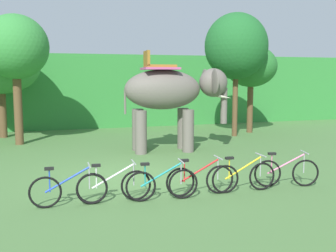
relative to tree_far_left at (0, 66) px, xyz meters
The scene contains 13 objects.
ground_plane 10.63m from the tree_far_left, 65.55° to the right, with size 80.00×80.00×0.00m, color #4C753D.
foliage_hedge 6.55m from the tree_far_left, 49.41° to the left, with size 36.00×6.00×4.02m, color #338438.
tree_far_left is the anchor object (origin of this frame).
tree_far_right 2.51m from the tree_far_left, 71.00° to the right, with size 2.70×2.70×5.36m.
tree_right 10.90m from the tree_far_left, 15.31° to the right, with size 2.94×2.94×5.77m.
tree_left 11.95m from the tree_far_left, ahead, with size 2.57×2.57×4.37m.
elephant 8.57m from the tree_far_left, 41.06° to the right, with size 4.20×2.09×3.78m.
bike_blue 11.86m from the tree_far_left, 79.19° to the right, with size 1.71×0.52×0.92m.
bike_white 12.07m from the tree_far_left, 74.33° to the right, with size 1.71×0.52×0.92m.
bike_teal 12.59m from the tree_far_left, 69.73° to the right, with size 1.71×0.52×0.92m.
bike_red 12.86m from the tree_far_left, 65.31° to the right, with size 1.71×0.52×0.92m.
bike_yellow 13.42m from the tree_far_left, 60.86° to the right, with size 1.71×0.52×0.92m.
bike_pink 14.00m from the tree_far_left, 56.01° to the right, with size 1.67×0.61×0.92m.
Camera 1 is at (-2.59, -11.05, 2.87)m, focal length 43.53 mm.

